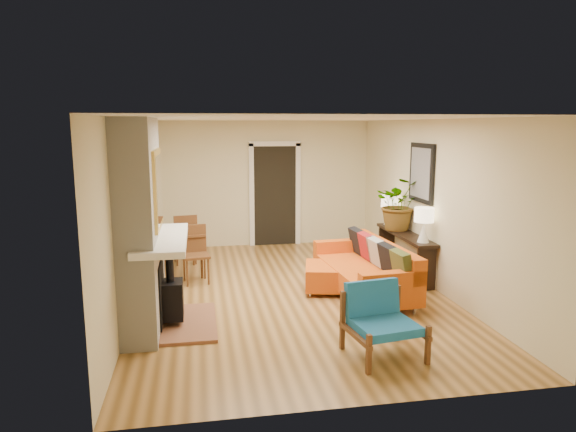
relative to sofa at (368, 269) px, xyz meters
name	(u,v)px	position (x,y,z in m)	size (l,w,h in m)	color
room_shell	(297,190)	(-0.56, 2.83, 0.87)	(6.50, 6.50, 6.50)	#B38244
fireplace	(144,231)	(-3.16, -0.80, 0.87)	(1.09, 1.68, 2.60)	white
sofa	(368,269)	(0.00, 0.00, 0.00)	(1.08, 2.20, 0.84)	silver
ottoman	(331,276)	(-0.52, 0.21, -0.14)	(0.94, 0.94, 0.40)	silver
blue_chair	(380,316)	(-0.55, -2.01, 0.05)	(0.85, 0.84, 0.78)	brown
dining_table	(185,238)	(-2.74, 1.59, 0.23)	(0.91, 1.75, 0.92)	brown
console_table	(405,242)	(0.91, 0.80, 0.21)	(0.34, 1.85, 0.72)	black
lamp_near	(424,221)	(0.91, 0.11, 0.69)	(0.30, 0.30, 0.54)	white
lamp_far	(389,206)	(0.91, 1.57, 0.69)	(0.30, 0.30, 0.54)	white
houseplant	(400,204)	(0.90, 1.07, 0.82)	(0.83, 0.72, 0.92)	#1E5919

